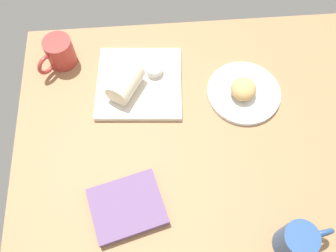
{
  "coord_description": "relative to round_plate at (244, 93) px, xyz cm",
  "views": [
    {
      "loc": [
        15.06,
        38.63,
        95.36
      ],
      "look_at": [
        11.67,
        -5.18,
        7.0
      ],
      "focal_mm": 38.1,
      "sensor_mm": 36.0,
      "label": 1
    }
  ],
  "objects": [
    {
      "name": "coffee_mug",
      "position": [
        -4.21,
        43.64,
        4.64
      ],
      "size": [
        13.58,
        8.15,
        10.47
      ],
      "color": "#2D518C",
      "rests_on": "dining_table"
    },
    {
      "name": "square_plate",
      "position": [
        30.91,
        -5.76,
        0.1
      ],
      "size": [
        27.13,
        27.13,
        1.6
      ],
      "primitive_type": "cube",
      "rotation": [
        0.0,
        0.0,
        -0.08
      ],
      "color": "silver",
      "rests_on": "dining_table"
    },
    {
      "name": "scone_pastry",
      "position": [
        0.8,
        0.78,
        3.32
      ],
      "size": [
        9.5,
        9.63,
        5.24
      ],
      "primitive_type": "ellipsoid",
      "rotation": [
        0.0,
        0.0,
        1.22
      ],
      "color": "tan",
      "rests_on": "round_plate"
    },
    {
      "name": "sauce_cup",
      "position": [
        26.17,
        -8.9,
        2.3
      ],
      "size": [
        5.17,
        5.17,
        2.61
      ],
      "color": "silver",
      "rests_on": "square_plate"
    },
    {
      "name": "dining_table",
      "position": [
        11.79,
        15.65,
        -2.7
      ],
      "size": [
        110.0,
        90.0,
        4.0
      ],
      "primitive_type": "cube",
      "color": "#9E754C",
      "rests_on": "ground"
    },
    {
      "name": "book_stack",
      "position": [
        35.49,
        31.67,
        0.64
      ],
      "size": [
        21.0,
        18.69,
        2.68
      ],
      "color": "#6B4C7A",
      "rests_on": "dining_table"
    },
    {
      "name": "breakfast_wrap",
      "position": [
        34.7,
        -3.25,
        4.45
      ],
      "size": [
        11.85,
        13.26,
        7.11
      ],
      "primitive_type": "cylinder",
      "rotation": [
        1.57,
        0.0,
        2.6
      ],
      "color": "beige",
      "rests_on": "square_plate"
    },
    {
      "name": "second_mug",
      "position": [
        54.49,
        -16.01,
        4.05
      ],
      "size": [
        10.64,
        11.57,
        9.29
      ],
      "color": "#B23833",
      "rests_on": "dining_table"
    },
    {
      "name": "round_plate",
      "position": [
        0.0,
        0.0,
        0.0
      ],
      "size": [
        21.72,
        21.72,
        1.4
      ],
      "primitive_type": "cylinder",
      "color": "white",
      "rests_on": "dining_table"
    }
  ]
}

